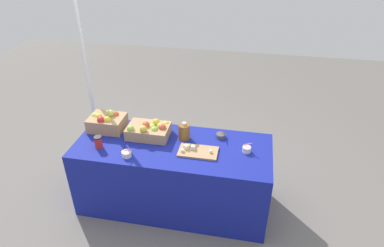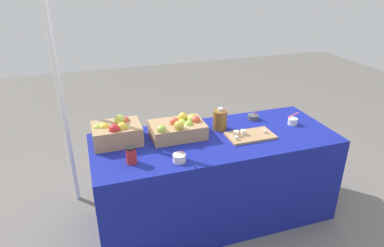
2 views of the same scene
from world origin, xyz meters
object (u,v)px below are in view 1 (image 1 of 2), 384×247
object	(u,v)px
sample_bowl_near	(127,154)
apple_crate_middle	(150,130)
cider_jug	(184,132)
cutting_board_front	(197,151)
coffee_cup	(98,142)
apple_crate_left	(107,122)
sample_bowl_mid	(221,135)
tent_pole	(88,77)
sample_bowl_far	(247,149)

from	to	relation	value
sample_bowl_near	apple_crate_middle	bearing A→B (deg)	73.58
sample_bowl_near	cider_jug	distance (m)	0.60
cutting_board_front	cider_jug	distance (m)	0.27
coffee_cup	apple_crate_middle	bearing A→B (deg)	34.23
cider_jug	cutting_board_front	bearing A→B (deg)	-50.32
apple_crate_left	coffee_cup	size ratio (longest dim) A/B	2.91
cider_jug	coffee_cup	bearing A→B (deg)	-158.47
apple_crate_middle	sample_bowl_mid	world-z (taller)	apple_crate_middle
tent_pole	cider_jug	bearing A→B (deg)	-21.31
cutting_board_front	coffee_cup	bearing A→B (deg)	-173.81
cutting_board_front	sample_bowl_near	size ratio (longest dim) A/B	3.44
sample_bowl_mid	tent_pole	distance (m)	1.63
apple_crate_left	tent_pole	size ratio (longest dim) A/B	0.16
apple_crate_left	cutting_board_front	size ratio (longest dim) A/B	0.97
coffee_cup	tent_pole	xyz separation A→B (m)	(-0.43, 0.77, 0.30)
apple_crate_left	cutting_board_front	distance (m)	1.02
sample_bowl_far	sample_bowl_mid	bearing A→B (deg)	142.96
apple_crate_left	sample_bowl_far	distance (m)	1.45
cider_jug	coffee_cup	world-z (taller)	cider_jug
sample_bowl_far	cider_jug	size ratio (longest dim) A/B	0.57
cutting_board_front	sample_bowl_far	world-z (taller)	sample_bowl_far
sample_bowl_near	tent_pole	xyz separation A→B (m)	(-0.74, 0.85, 0.33)
apple_crate_left	sample_bowl_near	world-z (taller)	apple_crate_left
sample_bowl_mid	tent_pole	xyz separation A→B (m)	(-1.55, 0.37, 0.34)
cider_jug	sample_bowl_far	bearing A→B (deg)	-9.77
apple_crate_middle	cider_jug	world-z (taller)	cider_jug
apple_crate_left	apple_crate_middle	world-z (taller)	apple_crate_left
cutting_board_front	tent_pole	world-z (taller)	tent_pole
cider_jug	coffee_cup	size ratio (longest dim) A/B	1.52
apple_crate_left	cutting_board_front	world-z (taller)	apple_crate_left
tent_pole	sample_bowl_near	bearing A→B (deg)	-49.13
apple_crate_middle	sample_bowl_near	world-z (taller)	apple_crate_middle
cutting_board_front	sample_bowl_mid	world-z (taller)	sample_bowl_mid
coffee_cup	sample_bowl_far	bearing A→B (deg)	8.06
sample_bowl_mid	coffee_cup	size ratio (longest dim) A/B	0.82
apple_crate_middle	coffee_cup	bearing A→B (deg)	-145.77
sample_bowl_near	sample_bowl_far	size ratio (longest dim) A/B	1.01
tent_pole	cutting_board_front	bearing A→B (deg)	-26.11
cider_jug	tent_pole	size ratio (longest dim) A/B	0.08
cutting_board_front	sample_bowl_far	bearing A→B (deg)	11.89
sample_bowl_near	coffee_cup	size ratio (longest dim) A/B	0.87
sample_bowl_far	cutting_board_front	bearing A→B (deg)	-168.11
cutting_board_front	cider_jug	world-z (taller)	cider_jug
cutting_board_front	tent_pole	bearing A→B (deg)	153.89
cider_jug	coffee_cup	xyz separation A→B (m)	(-0.77, -0.30, -0.02)
sample_bowl_near	tent_pole	world-z (taller)	tent_pole
apple_crate_left	cutting_board_front	xyz separation A→B (m)	(0.99, -0.23, -0.07)
sample_bowl_mid	sample_bowl_far	size ratio (longest dim) A/B	0.95
cider_jug	tent_pole	xyz separation A→B (m)	(-1.19, 0.47, 0.28)
sample_bowl_mid	sample_bowl_far	world-z (taller)	sample_bowl_far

